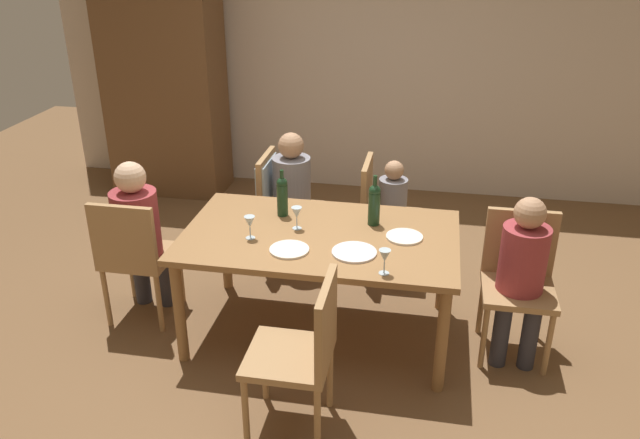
# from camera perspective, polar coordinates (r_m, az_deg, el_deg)

# --- Properties ---
(ground_plane) EXTENTS (10.00, 10.00, 0.00)m
(ground_plane) POSITION_cam_1_polar(r_m,az_deg,el_deg) (4.41, 0.00, -9.94)
(ground_plane) COLOR brown
(rear_room_partition) EXTENTS (6.40, 0.12, 2.70)m
(rear_room_partition) POSITION_cam_1_polar(r_m,az_deg,el_deg) (6.42, 4.61, 14.40)
(rear_room_partition) COLOR beige
(rear_room_partition) RESTS_ON ground_plane
(armoire_cabinet) EXTENTS (1.18, 0.62, 2.18)m
(armoire_cabinet) POSITION_cam_1_polar(r_m,az_deg,el_deg) (6.55, -13.69, 11.74)
(armoire_cabinet) COLOR brown
(armoire_cabinet) RESTS_ON ground_plane
(dining_table) EXTENTS (1.73, 1.04, 0.74)m
(dining_table) POSITION_cam_1_polar(r_m,az_deg,el_deg) (4.07, 0.00, -2.29)
(dining_table) COLOR olive
(dining_table) RESTS_ON ground_plane
(chair_far_left) EXTENTS (0.46, 0.44, 0.92)m
(chair_far_left) POSITION_cam_1_polar(r_m,az_deg,el_deg) (5.00, -3.90, 2.21)
(chair_far_left) COLOR #A87F51
(chair_far_left) RESTS_ON ground_plane
(chair_right_end) EXTENTS (0.44, 0.44, 0.92)m
(chair_right_end) POSITION_cam_1_polar(r_m,az_deg,el_deg) (4.19, 17.29, -4.64)
(chair_right_end) COLOR #A87F51
(chair_right_end) RESTS_ON ground_plane
(chair_left_end) EXTENTS (0.44, 0.44, 0.92)m
(chair_left_end) POSITION_cam_1_polar(r_m,az_deg,el_deg) (4.43, -16.29, -2.82)
(chair_left_end) COLOR #A87F51
(chair_left_end) RESTS_ON ground_plane
(chair_far_right) EXTENTS (0.44, 0.44, 0.92)m
(chair_far_right) POSITION_cam_1_polar(r_m,az_deg,el_deg) (4.89, 5.43, 0.86)
(chair_far_right) COLOR #A87F51
(chair_far_right) RESTS_ON ground_plane
(chair_near) EXTENTS (0.44, 0.44, 0.92)m
(chair_near) POSITION_cam_1_polar(r_m,az_deg,el_deg) (3.37, -1.38, -11.32)
(chair_near) COLOR #A87F51
(chair_near) RESTS_ON ground_plane
(person_woman_host) EXTENTS (0.34, 0.29, 1.10)m
(person_woman_host) POSITION_cam_1_polar(r_m,az_deg,el_deg) (4.95, -2.24, 2.59)
(person_woman_host) COLOR #33333D
(person_woman_host) RESTS_ON ground_plane
(person_man_bearded) EXTENTS (0.28, 0.33, 1.09)m
(person_man_bearded) POSITION_cam_1_polar(r_m,az_deg,el_deg) (4.05, 17.61, -4.21)
(person_man_bearded) COLOR #33333D
(person_man_bearded) RESTS_ON ground_plane
(person_man_guest) EXTENTS (0.31, 0.35, 1.14)m
(person_man_guest) POSITION_cam_1_polar(r_m,az_deg,el_deg) (4.47, -15.86, -0.76)
(person_man_guest) COLOR #33333D
(person_man_guest) RESTS_ON ground_plane
(person_child_small) EXTENTS (0.25, 0.22, 0.94)m
(person_child_small) POSITION_cam_1_polar(r_m,az_deg,el_deg) (4.88, 6.74, 1.05)
(person_child_small) COLOR #33333D
(person_child_small) RESTS_ON ground_plane
(wine_bottle_tall_green) EXTENTS (0.08, 0.08, 0.34)m
(wine_bottle_tall_green) POSITION_cam_1_polar(r_m,az_deg,el_deg) (4.12, 4.86, 1.45)
(wine_bottle_tall_green) COLOR #19381E
(wine_bottle_tall_green) RESTS_ON dining_table
(wine_bottle_dark_red) EXTENTS (0.07, 0.07, 0.32)m
(wine_bottle_dark_red) POSITION_cam_1_polar(r_m,az_deg,el_deg) (4.24, -3.39, 2.18)
(wine_bottle_dark_red) COLOR #19381E
(wine_bottle_dark_red) RESTS_ON dining_table
(wine_glass_near_left) EXTENTS (0.07, 0.07, 0.15)m
(wine_glass_near_left) POSITION_cam_1_polar(r_m,az_deg,el_deg) (4.06, -2.09, 0.54)
(wine_glass_near_left) COLOR silver
(wine_glass_near_left) RESTS_ON dining_table
(wine_glass_centre) EXTENTS (0.07, 0.07, 0.15)m
(wine_glass_centre) POSITION_cam_1_polar(r_m,az_deg,el_deg) (3.56, 5.79, -3.33)
(wine_glass_centre) COLOR silver
(wine_glass_centre) RESTS_ON dining_table
(wine_glass_near_right) EXTENTS (0.07, 0.07, 0.15)m
(wine_glass_near_right) POSITION_cam_1_polar(r_m,az_deg,el_deg) (3.96, -6.29, -0.29)
(wine_glass_near_right) COLOR silver
(wine_glass_near_right) RESTS_ON dining_table
(dinner_plate_host) EXTENTS (0.27, 0.27, 0.01)m
(dinner_plate_host) POSITION_cam_1_polar(r_m,az_deg,el_deg) (3.80, 3.07, -2.94)
(dinner_plate_host) COLOR white
(dinner_plate_host) RESTS_ON dining_table
(dinner_plate_guest_left) EXTENTS (0.24, 0.24, 0.01)m
(dinner_plate_guest_left) POSITION_cam_1_polar(r_m,az_deg,el_deg) (3.83, -2.76, -2.70)
(dinner_plate_guest_left) COLOR white
(dinner_plate_guest_left) RESTS_ON dining_table
(dinner_plate_guest_right) EXTENTS (0.23, 0.23, 0.01)m
(dinner_plate_guest_right) POSITION_cam_1_polar(r_m,az_deg,el_deg) (4.02, 7.54, -1.54)
(dinner_plate_guest_right) COLOR white
(dinner_plate_guest_right) RESTS_ON dining_table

